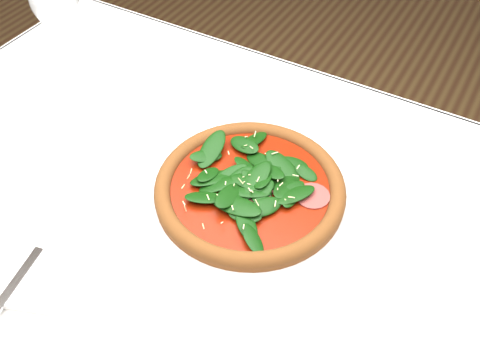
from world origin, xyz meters
The scene contains 6 objects.
dining_table centered at (0.00, 0.00, 0.65)m, with size 1.21×0.81×0.75m.
plate centered at (0.06, 0.04, 0.76)m, with size 0.34×0.34×0.01m.
pizza centered at (0.06, 0.04, 0.78)m, with size 0.39×0.39×0.04m.
wine_glass centered at (-0.41, 0.16, 0.90)m, with size 0.09×0.09×0.21m.
napkin centered at (-0.13, -0.26, 0.76)m, with size 0.16×0.07×0.01m, color white.
fork centered at (-0.14, -0.23, 0.76)m, with size 0.05×0.14×0.00m.
Camera 1 is at (0.32, -0.45, 1.38)m, focal length 40.00 mm.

